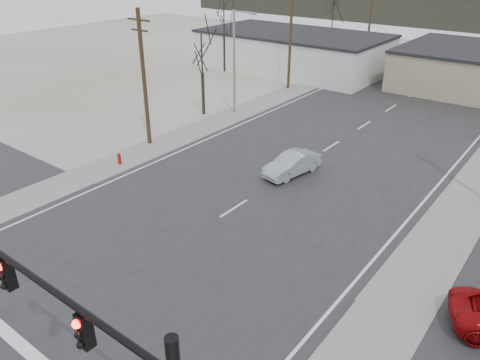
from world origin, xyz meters
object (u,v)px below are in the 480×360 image
Objects in this scene: sedan_crossing at (292,164)px; car_far_a at (459,76)px; car_far_b at (431,49)px; fire_hydrant at (119,159)px.

sedan_crossing is 31.57m from car_far_a.
car_far_a reaches higher than sedan_crossing.
sedan_crossing is 1.10× the size of car_far_b.
fire_hydrant is 0.20× the size of sedan_crossing.
fire_hydrant is 0.22× the size of car_far_b.
car_far_a is (12.61, 37.49, 0.41)m from fire_hydrant.
car_far_b is (-7.64, 14.65, -0.13)m from car_far_a.
sedan_crossing is 46.46m from car_far_b.
sedan_crossing is 0.78× the size of car_far_a.
car_far_b reaches higher than fire_hydrant.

